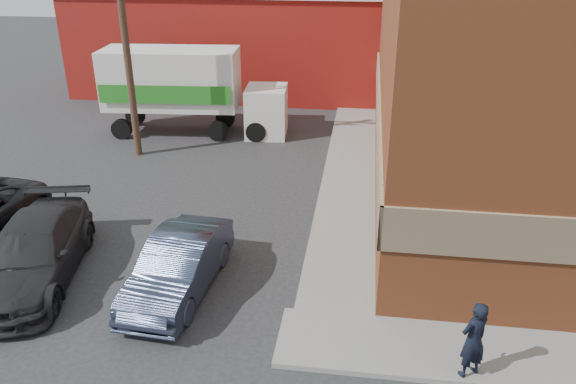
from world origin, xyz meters
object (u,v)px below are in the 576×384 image
at_px(man, 473,340).
at_px(warehouse, 238,34).
at_px(utility_pole, 124,27).
at_px(sedan, 179,266).
at_px(suv_b, 33,253).
at_px(box_truck, 188,86).

bearing_deg(man, warehouse, -100.08).
distance_m(utility_pole, sedan, 10.41).
height_order(warehouse, suv_b, warehouse).
xyz_separation_m(warehouse, man, (9.24, -21.55, -1.89)).
distance_m(sedan, box_truck, 11.78).
bearing_deg(warehouse, man, -66.80).
distance_m(man, sedan, 6.64).
bearing_deg(warehouse, sedan, -81.48).
xyz_separation_m(man, suv_b, (-9.95, 2.05, -0.20)).
relative_size(man, suv_b, 0.32).
bearing_deg(warehouse, suv_b, -92.09).
distance_m(suv_b, box_truck, 11.35).
relative_size(warehouse, box_truck, 2.25).
height_order(man, suv_b, man).
bearing_deg(suv_b, man, -24.01).
bearing_deg(sedan, man, -13.99).
distance_m(utility_pole, suv_b, 9.44).
relative_size(utility_pole, suv_b, 1.81).
bearing_deg(sedan, suv_b, -176.01).
distance_m(warehouse, box_truck, 8.28).
xyz_separation_m(warehouse, utility_pole, (-1.50, -11.00, 1.93)).
xyz_separation_m(sedan, box_truck, (-3.17, 11.26, 1.35)).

